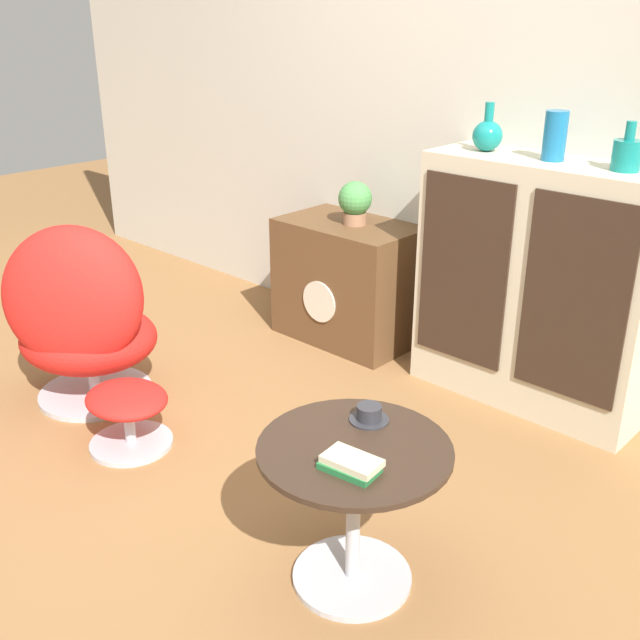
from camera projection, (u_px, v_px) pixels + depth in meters
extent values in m
plane|color=olive|center=(211.00, 498.00, 2.74)|extent=(12.00, 12.00, 0.00)
cube|color=beige|center=(486.00, 94.00, 3.38)|extent=(6.40, 0.06, 2.60)
cube|color=beige|center=(536.00, 286.00, 3.24)|extent=(1.03, 0.36, 1.09)
cube|color=#332319|center=(463.00, 271.00, 3.26)|extent=(0.43, 0.01, 0.83)
cube|color=#332319|center=(574.00, 301.00, 2.94)|extent=(0.43, 0.01, 0.83)
cube|color=brown|center=(348.00, 281.00, 3.96)|extent=(0.73, 0.44, 0.64)
cylinder|color=beige|center=(319.00, 302.00, 3.82)|extent=(0.22, 0.01, 0.22)
cylinder|color=#B7B7BC|center=(96.00, 392.00, 3.47)|extent=(0.51, 0.51, 0.02)
cylinder|color=#B7B7BC|center=(94.00, 379.00, 3.44)|extent=(0.06, 0.06, 0.12)
ellipsoid|color=red|center=(89.00, 338.00, 3.36)|extent=(0.80, 0.79, 0.29)
ellipsoid|color=red|center=(72.00, 297.00, 3.16)|extent=(0.72, 0.68, 0.65)
cylinder|color=#B7B7BC|center=(132.00, 443.00, 3.07)|extent=(0.34, 0.34, 0.02)
cylinder|color=#B7B7BC|center=(130.00, 425.00, 3.04)|extent=(0.04, 0.04, 0.15)
ellipsoid|color=red|center=(127.00, 399.00, 2.99)|extent=(0.36, 0.31, 0.09)
cylinder|color=#B7B7BC|center=(352.00, 576.00, 2.36)|extent=(0.38, 0.38, 0.02)
cylinder|color=#B7B7BC|center=(353.00, 515.00, 2.27)|extent=(0.04, 0.04, 0.45)
cylinder|color=#332319|center=(355.00, 449.00, 2.17)|extent=(0.58, 0.58, 0.02)
ellipsoid|color=#147A75|center=(487.00, 136.00, 3.20)|extent=(0.13, 0.13, 0.13)
cylinder|color=#147A75|center=(489.00, 112.00, 3.16)|extent=(0.04, 0.04, 0.08)
cylinder|color=#196699|center=(555.00, 136.00, 2.99)|extent=(0.09, 0.09, 0.20)
cylinder|color=#147A75|center=(627.00, 156.00, 2.82)|extent=(0.11, 0.11, 0.11)
cylinder|color=#147A75|center=(631.00, 131.00, 2.78)|extent=(0.04, 0.04, 0.07)
cylinder|color=#996B4C|center=(355.00, 218.00, 3.80)|extent=(0.12, 0.12, 0.06)
sphere|color=#478E47|center=(355.00, 198.00, 3.76)|extent=(0.17, 0.17, 0.17)
cylinder|color=#2D2D33|center=(369.00, 419.00, 2.31)|extent=(0.12, 0.12, 0.01)
cylinder|color=#2D2D33|center=(369.00, 413.00, 2.30)|extent=(0.08, 0.08, 0.05)
cube|color=#237038|center=(350.00, 468.00, 2.06)|extent=(0.17, 0.11, 0.02)
cube|color=beige|center=(352.00, 461.00, 2.05)|extent=(0.17, 0.11, 0.02)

